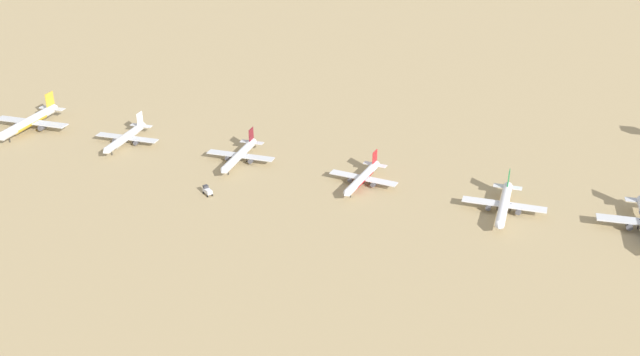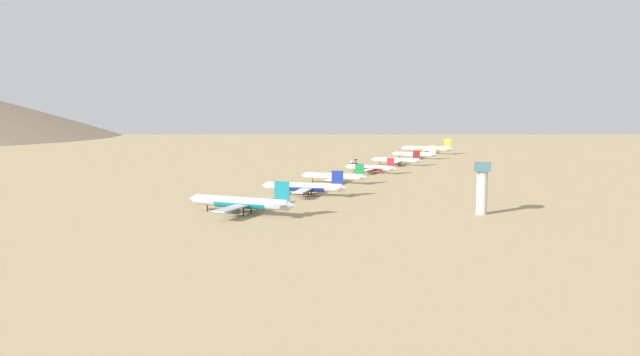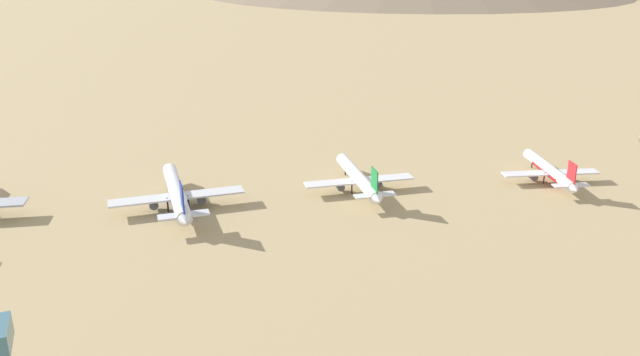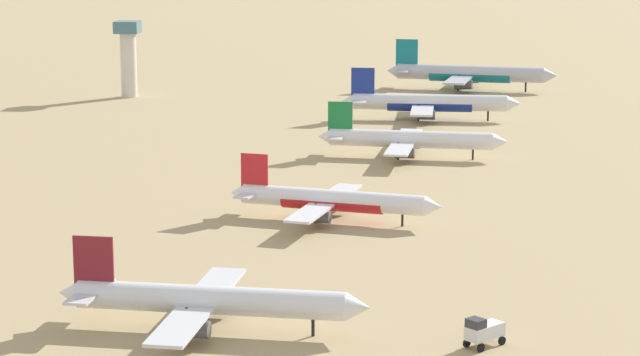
{
  "view_description": "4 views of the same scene",
  "coord_description": "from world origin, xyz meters",
  "views": [
    {
      "loc": [
        293.97,
        46.31,
        146.06
      ],
      "look_at": [
        4.67,
        -16.8,
        4.47
      ],
      "focal_mm": 41.76,
      "sensor_mm": 36.0,
      "label": 1
    },
    {
      "loc": [
        -65.7,
        446.6,
        48.97
      ],
      "look_at": [
        20.25,
        69.24,
        3.78
      ],
      "focal_mm": 36.35,
      "sensor_mm": 36.0,
      "label": 2
    },
    {
      "loc": [
        -162.51,
        137.39,
        74.52
      ],
      "look_at": [
        9.32,
        76.31,
        6.85
      ],
      "focal_mm": 36.59,
      "sensor_mm": 36.0,
      "label": 3
    },
    {
      "loc": [
        13.38,
        -209.09,
        51.06
      ],
      "look_at": [
        -4.04,
        17.91,
        4.27
      ],
      "focal_mm": 69.21,
      "sensor_mm": 36.0,
      "label": 4
    }
  ],
  "objects": [
    {
      "name": "parked_jet_5",
      "position": [
        17.26,
        117.79,
        4.58
      ],
      "size": [
        47.7,
        38.7,
        13.77
      ],
      "color": "silver",
      "rests_on": "ground"
    },
    {
      "name": "parked_jet_3",
      "position": [
        -0.85,
        1.3,
        3.73
      ],
      "size": [
        38.5,
        31.62,
        11.22
      ],
      "color": "white",
      "rests_on": "ground"
    },
    {
      "name": "ground_plane",
      "position": [
        0.0,
        0.0,
        0.0
      ],
      "size": [
        2185.41,
        2185.41,
        0.0
      ],
      "primitive_type": "plane",
      "color": "tan"
    },
    {
      "name": "parked_jet_4",
      "position": [
        12.42,
        62.6,
        4.14
      ],
      "size": [
        42.62,
        34.71,
        12.29
      ],
      "color": "white",
      "rests_on": "ground"
    }
  ]
}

